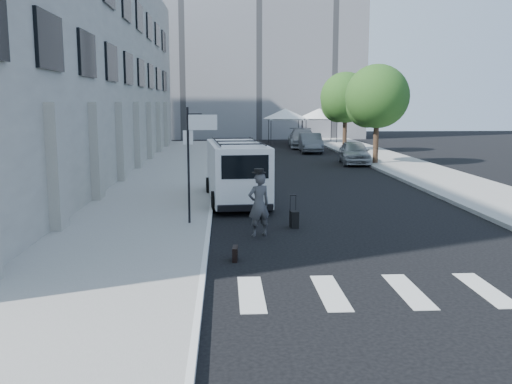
{
  "coord_description": "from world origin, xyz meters",
  "views": [
    {
      "loc": [
        -1.5,
        -13.93,
        3.81
      ],
      "look_at": [
        -0.64,
        1.84,
        1.3
      ],
      "focal_mm": 40.0,
      "sensor_mm": 36.0,
      "label": 1
    }
  ],
  "objects": [
    {
      "name": "parked_car_b",
      "position": [
        5.0,
        29.0,
        0.73
      ],
      "size": [
        1.78,
        4.51,
        1.46
      ],
      "primitive_type": "imported",
      "rotation": [
        0.0,
        0.0,
        -0.05
      ],
      "color": "#53555A",
      "rests_on": "ground"
    },
    {
      "name": "briefcase",
      "position": [
        -1.27,
        -0.54,
        0.17
      ],
      "size": [
        0.15,
        0.45,
        0.34
      ],
      "primitive_type": "cube",
      "rotation": [
        0.0,
        0.0,
        -0.07
      ],
      "color": "black",
      "rests_on": "ground"
    },
    {
      "name": "sign_pole",
      "position": [
        -2.36,
        3.2,
        2.65
      ],
      "size": [
        1.03,
        0.07,
        3.5
      ],
      "color": "black",
      "rests_on": "sidewalk_left"
    },
    {
      "name": "tree_near",
      "position": [
        7.5,
        20.15,
        3.97
      ],
      "size": [
        3.8,
        3.83,
        6.03
      ],
      "color": "black",
      "rests_on": "ground"
    },
    {
      "name": "tree_far",
      "position": [
        7.5,
        29.15,
        3.97
      ],
      "size": [
        3.8,
        3.83,
        6.03
      ],
      "color": "black",
      "rests_on": "ground"
    },
    {
      "name": "cargo_van",
      "position": [
        -1.07,
        7.63,
        1.18
      ],
      "size": [
        2.49,
        6.15,
        2.27
      ],
      "rotation": [
        0.0,
        0.0,
        0.08
      ],
      "color": "white",
      "rests_on": "ground"
    },
    {
      "name": "sidewalk_right",
      "position": [
        9.0,
        20.0,
        0.07
      ],
      "size": [
        4.0,
        56.0,
        0.15
      ],
      "primitive_type": "cube",
      "color": "gray",
      "rests_on": "ground"
    },
    {
      "name": "tent_left",
      "position": [
        4.0,
        38.0,
        2.71
      ],
      "size": [
        4.0,
        4.0,
        3.2
      ],
      "color": "black",
      "rests_on": "ground"
    },
    {
      "name": "businessman",
      "position": [
        -0.55,
        2.0,
        0.91
      ],
      "size": [
        0.78,
        0.66,
        1.82
      ],
      "primitive_type": "imported",
      "rotation": [
        0.0,
        0.0,
        3.55
      ],
      "color": "#404043",
      "rests_on": "ground"
    },
    {
      "name": "suitcase",
      "position": [
        0.59,
        3.0,
        0.27
      ],
      "size": [
        0.27,
        0.38,
        1.0
      ],
      "rotation": [
        0.0,
        0.0,
        0.13
      ],
      "color": "black",
      "rests_on": "ground"
    },
    {
      "name": "sidewalk_left",
      "position": [
        -4.25,
        16.0,
        0.07
      ],
      "size": [
        4.5,
        48.0,
        0.15
      ],
      "primitive_type": "cube",
      "color": "gray",
      "rests_on": "ground"
    },
    {
      "name": "building_far",
      "position": [
        2.0,
        50.0,
        12.5
      ],
      "size": [
        22.0,
        12.0,
        25.0
      ],
      "primitive_type": "cube",
      "color": "slate",
      "rests_on": "ground"
    },
    {
      "name": "building_left",
      "position": [
        -11.5,
        18.0,
        6.0
      ],
      "size": [
        10.0,
        44.0,
        12.0
      ],
      "primitive_type": "cube",
      "color": "gray",
      "rests_on": "ground"
    },
    {
      "name": "parked_car_a",
      "position": [
        6.47,
        20.7,
        0.72
      ],
      "size": [
        2.09,
        4.38,
        1.44
      ],
      "primitive_type": "imported",
      "rotation": [
        0.0,
        0.0,
        -0.09
      ],
      "color": "#9CA0A4",
      "rests_on": "ground"
    },
    {
      "name": "ground",
      "position": [
        0.0,
        0.0,
        0.0
      ],
      "size": [
        120.0,
        120.0,
        0.0
      ],
      "primitive_type": "plane",
      "color": "black",
      "rests_on": "ground"
    },
    {
      "name": "tent_right",
      "position": [
        7.2,
        38.5,
        2.71
      ],
      "size": [
        4.0,
        4.0,
        3.2
      ],
      "color": "black",
      "rests_on": "ground"
    },
    {
      "name": "parked_car_c",
      "position": [
        5.0,
        33.58,
        0.79
      ],
      "size": [
        2.57,
        5.61,
        1.59
      ],
      "primitive_type": "imported",
      "rotation": [
        0.0,
        0.0,
        -0.06
      ],
      "color": "gray",
      "rests_on": "ground"
    }
  ]
}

